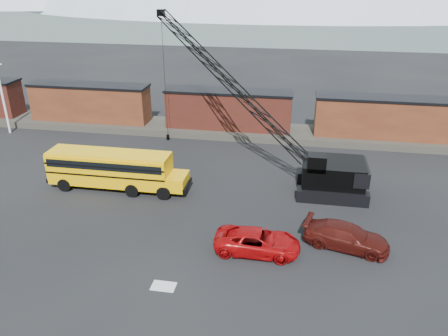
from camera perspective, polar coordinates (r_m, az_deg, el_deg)
The scene contains 11 objects.
ground at distance 29.37m, azimuth -6.53°, elevation -10.07°, with size 160.00×160.00×0.00m, color black.
gravel_berm at distance 48.48m, azimuth 0.58°, elevation 4.95°, with size 120.00×5.00×0.70m, color #48443B.
boxcar_west_near at distance 52.62m, azimuth -17.05°, elevation 8.22°, with size 13.70×3.10×4.17m.
boxcar_mid at distance 47.73m, azimuth 0.59°, elevation 7.68°, with size 13.70×3.10×4.17m.
boxcar_east_near at distance 47.94m, azimuth 19.94°, elevation 6.28°, with size 13.70×3.10×4.17m.
utility_pole at distance 53.16m, azimuth -26.95°, elevation 8.35°, with size 1.40×0.24×8.00m.
snow_patch at distance 26.20m, azimuth -7.91°, elevation -15.05°, with size 1.40×0.90×0.02m, color silver.
school_bus at distance 36.65m, azimuth -14.15°, elevation -0.09°, with size 11.65×2.65×3.19m.
red_pickup at distance 28.32m, azimuth 4.38°, elevation -9.56°, with size 2.53×5.48×1.52m, color #A8080A.
maroon_suv at distance 29.76m, azimuth 15.69°, elevation -8.59°, with size 2.24×5.50×1.60m, color #400F0B.
crawler_crane at distance 38.73m, azimuth 0.82°, elevation 11.04°, with size 19.76×11.95×13.36m.
Camera 1 is at (7.36, -23.08, 16.61)m, focal length 35.00 mm.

